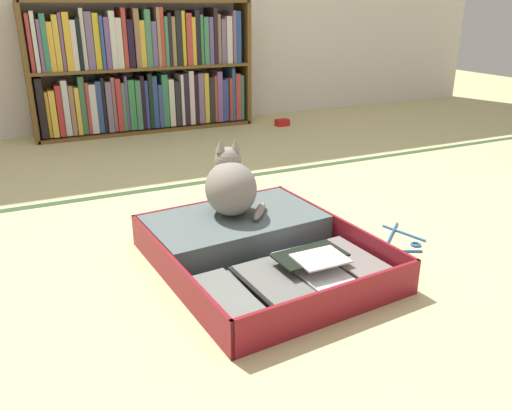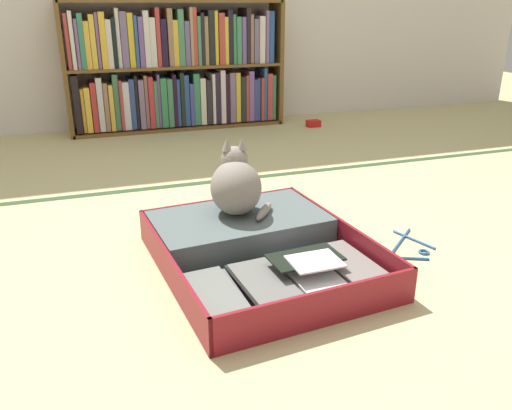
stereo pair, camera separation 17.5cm
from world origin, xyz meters
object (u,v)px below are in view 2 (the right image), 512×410
object	(u,v)px
open_suitcase	(254,246)
clothes_hanger	(406,248)
bookshelf	(176,70)
black_cat	(236,186)
small_red_pouch	(313,123)

from	to	relation	value
open_suitcase	clothes_hanger	bearing A→B (deg)	-11.35
bookshelf	open_suitcase	world-z (taller)	bookshelf
black_cat	small_red_pouch	distance (m)	2.12
clothes_hanger	small_red_pouch	distance (m)	2.13
bookshelf	black_cat	bearing A→B (deg)	-94.76
open_suitcase	black_cat	world-z (taller)	black_cat
bookshelf	open_suitcase	xyz separation A→B (m)	(-0.16, -2.23, -0.38)
black_cat	small_red_pouch	bearing A→B (deg)	56.88
open_suitcase	clothes_hanger	world-z (taller)	open_suitcase
clothes_hanger	open_suitcase	bearing A→B (deg)	168.65
bookshelf	small_red_pouch	distance (m)	1.10
bookshelf	open_suitcase	bearing A→B (deg)	-94.08
bookshelf	black_cat	size ratio (longest dim) A/B	5.57
black_cat	bookshelf	bearing A→B (deg)	85.24
bookshelf	clothes_hanger	distance (m)	2.42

